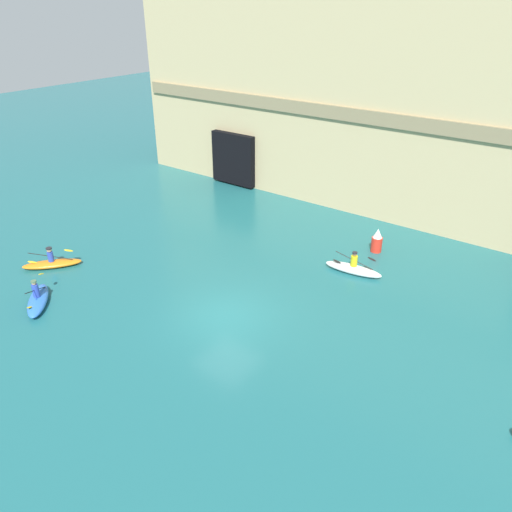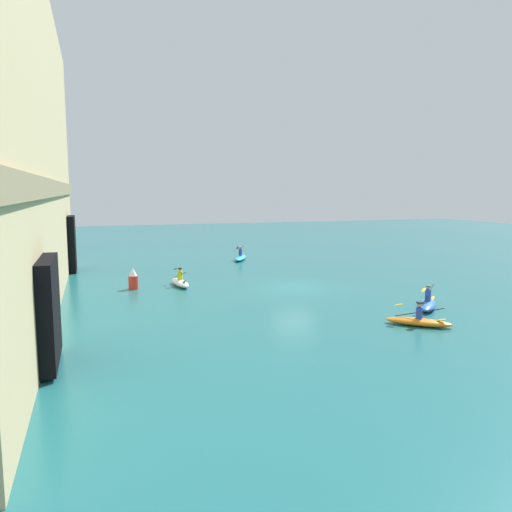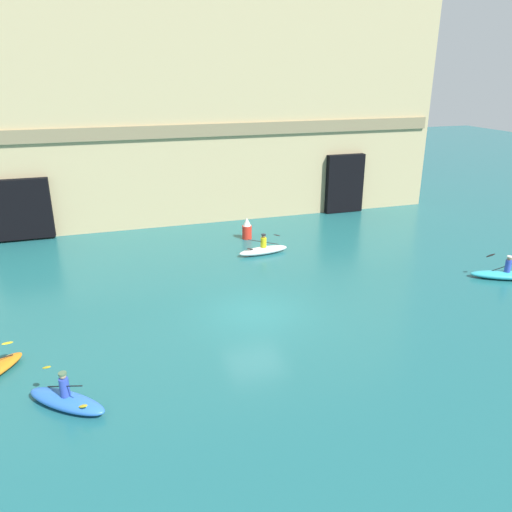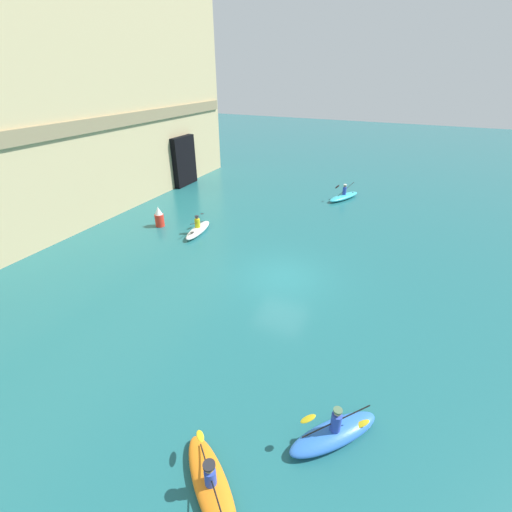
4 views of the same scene
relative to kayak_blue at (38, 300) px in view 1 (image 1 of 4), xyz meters
name	(u,v)px [view 1 (image 1 of 4)]	position (x,y,z in m)	size (l,w,h in m)	color
ground_plane	(226,317)	(7.32, 4.25, -0.25)	(120.00, 120.00, 0.00)	#1E6066
cliff_bluff	(395,71)	(6.82, 20.95, 7.93)	(35.80, 6.95, 16.41)	tan
kayak_blue	(38,300)	(0.00, 0.00, 0.00)	(2.64, 2.43, 1.21)	blue
kayak_orange	(52,263)	(-2.56, 2.39, -0.04)	(2.43, 2.70, 1.08)	orange
kayak_white	(353,268)	(9.94, 10.91, 0.00)	(2.95, 1.06, 1.16)	white
marker_buoy	(377,241)	(9.85, 13.78, 0.36)	(0.58, 0.58, 1.32)	red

